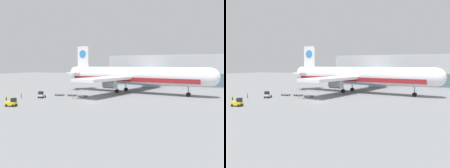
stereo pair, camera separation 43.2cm
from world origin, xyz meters
TOP-DOWN VIEW (x-y plane):
  - ground_plane at (0.00, 0.00)m, footprint 400.00×400.00m
  - terminal_building at (27.08, 57.47)m, footprint 90.00×18.20m
  - airplane_main at (0.85, 25.70)m, footprint 57.87×48.65m
  - baggage_tug_foreground at (-17.72, 1.34)m, footprint 2.20×2.74m
  - baggage_tug_mid at (-13.85, -13.56)m, footprint 2.75×2.24m
  - baggage_dolly_lead at (-16.33, 8.13)m, footprint 3.73×1.61m
  - baggage_dolly_second at (-12.17, 9.03)m, footprint 3.73×1.61m
  - baggage_dolly_third at (-7.76, 8.12)m, footprint 3.73×1.61m
  - ground_crew_near at (-23.33, -6.54)m, footprint 0.57×0.22m
  - ground_crew_far at (-22.91, -1.44)m, footprint 0.40×0.47m
  - traffic_cone_near at (-8.50, 3.83)m, footprint 0.40×0.40m

SIDE VIEW (x-z plane):
  - ground_plane at x=0.00m, z-range 0.00..0.00m
  - traffic_cone_near at x=-8.50m, z-range -0.01..0.68m
  - baggage_dolly_lead at x=-16.33m, z-range 0.15..0.63m
  - baggage_dolly_second at x=-12.17m, z-range 0.15..0.63m
  - baggage_dolly_third at x=-7.76m, z-range 0.15..0.63m
  - baggage_tug_foreground at x=-17.72m, z-range -0.12..1.88m
  - baggage_tug_mid at x=-13.85m, z-range -0.12..1.88m
  - ground_crew_near at x=-23.33m, z-range 0.14..1.85m
  - ground_crew_far at x=-22.91m, z-range 0.15..1.86m
  - airplane_main at x=0.85m, z-range -2.66..14.34m
  - terminal_building at x=27.08m, z-range -0.01..13.99m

